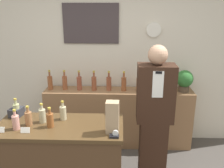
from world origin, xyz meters
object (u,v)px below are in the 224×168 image
at_px(paper_bag, 112,117).
at_px(tape_dispenser, 115,135).
at_px(shopkeeper, 154,116).
at_px(potted_plant, 184,80).

xyz_separation_m(paper_bag, tape_dispenser, (0.02, -0.09, -0.14)).
relative_size(shopkeeper, potted_plant, 5.29).
distance_m(paper_bag, tape_dispenser, 0.17).
height_order(shopkeeper, potted_plant, shopkeeper).
bearing_deg(potted_plant, paper_bag, -126.55).
bearing_deg(potted_plant, tape_dispenser, -124.10).
xyz_separation_m(potted_plant, tape_dispenser, (-0.99, -1.47, -0.10)).
bearing_deg(tape_dispenser, potted_plant, 55.90).
distance_m(shopkeeper, tape_dispenser, 0.85).
relative_size(potted_plant, paper_bag, 1.01).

